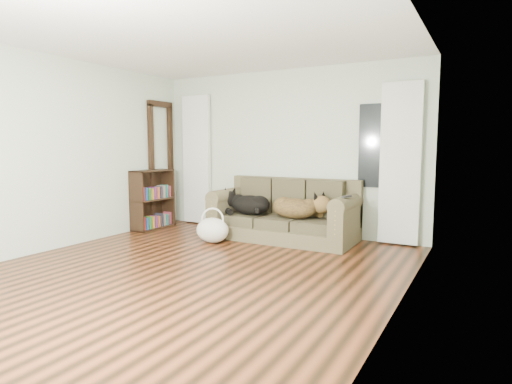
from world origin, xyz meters
The scene contains 15 objects.
floor centered at (0.00, 0.00, 0.00)m, with size 5.00×5.00×0.00m, color black.
ceiling centered at (0.00, 0.00, 2.60)m, with size 5.00×5.00×0.00m, color white.
wall_back centered at (0.00, 2.50, 1.30)m, with size 4.50×0.04×2.60m, color beige.
wall_left centered at (-2.25, 0.00, 1.30)m, with size 0.04×5.00×2.60m, color beige.
wall_right centered at (2.25, 0.00, 1.30)m, with size 0.04×5.00×2.60m, color beige.
curtain_left centered at (-1.70, 2.42, 1.15)m, with size 0.55×0.08×2.25m, color silver.
curtain_right centered at (1.80, 2.42, 1.15)m, with size 0.55×0.08×2.25m, color silver.
window_pane centered at (1.45, 2.47, 1.40)m, with size 0.50×0.03×1.20m, color black.
door_casing centered at (-2.20, 2.05, 1.05)m, with size 0.07×0.60×2.10m, color #301F12.
sofa centered at (0.21, 1.97, 0.45)m, with size 2.15×0.93×0.88m, color #483D2A.
dog_black_lab centered at (-0.36, 1.91, 0.48)m, with size 0.71×0.50×0.30m, color black.
dog_shepherd centered at (0.47, 1.94, 0.49)m, with size 0.73×0.51×0.32m, color black.
tv_remote centered at (1.24, 1.78, 0.73)m, with size 0.04×0.16×0.02m, color black.
tote_bag centered at (-0.59, 1.28, 0.16)m, with size 0.50×0.39×0.36m, color silver.
bookshelf centered at (-2.09, 1.69, 0.50)m, with size 0.30×0.80×1.00m, color #301F12.
Camera 1 is at (2.90, -3.77, 1.41)m, focal length 30.00 mm.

